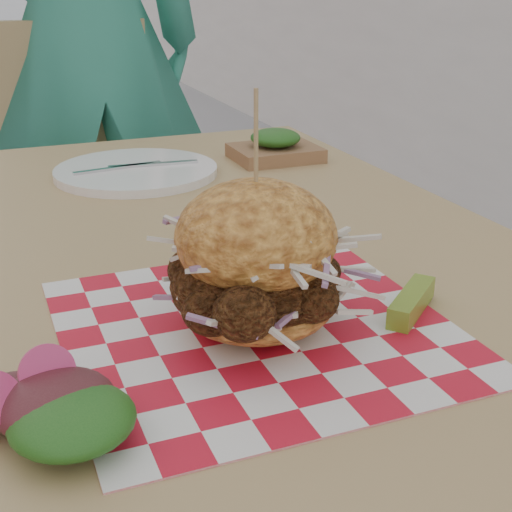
% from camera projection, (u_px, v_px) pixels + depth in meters
% --- Properties ---
extents(diner, '(0.66, 0.43, 1.79)m').
position_uv_depth(diner, '(86.00, 40.00, 1.86)').
color(diner, '#308C74').
rests_on(diner, ground).
extents(patio_table, '(0.80, 1.20, 0.75)m').
position_uv_depth(patio_table, '(197.00, 296.00, 0.94)').
color(patio_table, tan).
rests_on(patio_table, ground).
extents(patio_chair, '(0.46, 0.46, 0.95)m').
position_uv_depth(patio_chair, '(84.00, 182.00, 1.86)').
color(patio_chair, tan).
rests_on(patio_chair, ground).
extents(paper_liner, '(0.36, 0.36, 0.00)m').
position_uv_depth(paper_liner, '(256.00, 327.00, 0.68)').
color(paper_liner, red).
rests_on(paper_liner, patio_table).
extents(sandwich, '(0.20, 0.20, 0.23)m').
position_uv_depth(sandwich, '(256.00, 266.00, 0.66)').
color(sandwich, gold).
rests_on(sandwich, paper_liner).
extents(pickle_spear, '(0.09, 0.08, 0.02)m').
position_uv_depth(pickle_spear, '(412.00, 302.00, 0.71)').
color(pickle_spear, olive).
rests_on(pickle_spear, paper_liner).
extents(side_salad, '(0.14, 0.14, 0.05)m').
position_uv_depth(side_salad, '(33.00, 413.00, 0.53)').
color(side_salad, '#3F1419').
rests_on(side_salad, patio_table).
extents(place_setting, '(0.27, 0.27, 0.02)m').
position_uv_depth(place_setting, '(136.00, 171.00, 1.19)').
color(place_setting, white).
rests_on(place_setting, patio_table).
extents(kraft_tray, '(0.15, 0.12, 0.06)m').
position_uv_depth(kraft_tray, '(275.00, 147.00, 1.28)').
color(kraft_tray, brown).
rests_on(kraft_tray, patio_table).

